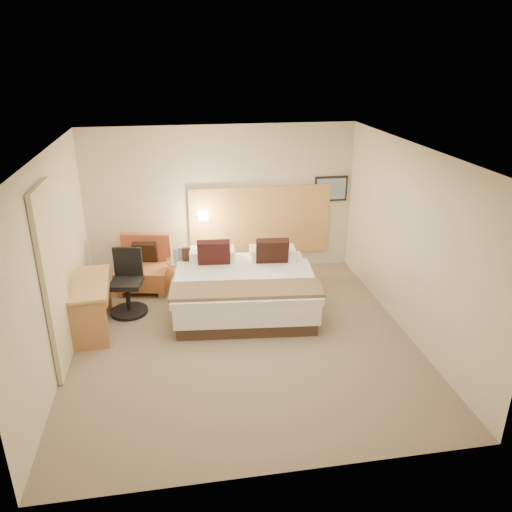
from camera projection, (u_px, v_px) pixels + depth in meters
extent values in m
cube|color=#796851|center=(242.00, 340.00, 7.17)|extent=(4.80, 5.00, 0.02)
cube|color=white|center=(240.00, 150.00, 6.14)|extent=(4.80, 5.00, 0.02)
cube|color=beige|center=(222.00, 201.00, 8.95)|extent=(4.80, 0.02, 2.70)
cube|color=beige|center=(280.00, 357.00, 4.37)|extent=(4.80, 0.02, 2.70)
cube|color=beige|center=(52.00, 264.00, 6.29)|extent=(0.02, 5.00, 2.70)
cube|color=beige|center=(410.00, 242.00, 7.03)|extent=(0.02, 5.00, 2.70)
cube|color=tan|center=(260.00, 221.00, 9.17)|extent=(2.60, 0.04, 1.30)
cube|color=black|center=(331.00, 189.00, 9.17)|extent=(0.62, 0.03, 0.47)
cube|color=#748BA0|center=(331.00, 189.00, 9.15)|extent=(0.54, 0.01, 0.39)
cylinder|color=white|center=(203.00, 214.00, 8.89)|extent=(0.02, 0.12, 0.02)
cube|color=#FFEDC6|center=(203.00, 215.00, 8.83)|extent=(0.15, 0.15, 0.15)
cube|color=beige|center=(54.00, 281.00, 6.12)|extent=(0.06, 0.90, 2.42)
cylinder|color=#8FA8DE|center=(176.00, 254.00, 8.29)|extent=(0.07, 0.07, 0.22)
cylinder|color=#8CABD8|center=(180.00, 253.00, 8.34)|extent=(0.07, 0.07, 0.22)
cube|color=#3A2017|center=(186.00, 254.00, 8.27)|extent=(0.14, 0.06, 0.24)
cube|color=#3D291E|center=(244.00, 300.00, 8.09)|extent=(2.23, 2.23, 0.19)
cube|color=white|center=(244.00, 286.00, 8.00)|extent=(2.30, 2.30, 0.32)
cube|color=white|center=(245.00, 282.00, 7.65)|extent=(2.31, 1.72, 0.11)
cube|color=white|center=(213.00, 254.00, 8.59)|extent=(0.77, 0.47, 0.19)
cube|color=silver|center=(271.00, 253.00, 8.66)|extent=(0.77, 0.47, 0.19)
cube|color=white|center=(212.00, 255.00, 8.30)|extent=(0.77, 0.47, 0.19)
cube|color=white|center=(273.00, 253.00, 8.36)|extent=(0.77, 0.47, 0.19)
cube|color=black|center=(214.00, 255.00, 8.07)|extent=(0.55, 0.33, 0.54)
cube|color=black|center=(272.00, 253.00, 8.13)|extent=(0.55, 0.33, 0.54)
cube|color=#C66728|center=(246.00, 290.00, 7.23)|extent=(2.26, 0.79, 0.05)
cube|color=#9D854A|center=(121.00, 294.00, 8.40)|extent=(0.10, 0.10, 0.11)
cube|color=#B57B55|center=(161.00, 294.00, 8.39)|extent=(0.10, 0.10, 0.11)
cube|color=tan|center=(130.00, 279.00, 8.96)|extent=(0.10, 0.10, 0.11)
cube|color=tan|center=(168.00, 279.00, 8.95)|extent=(0.10, 0.10, 0.11)
cube|color=#9F542A|center=(144.00, 275.00, 8.59)|extent=(1.00, 0.91, 0.32)
cube|color=#AA4B2D|center=(146.00, 247.00, 8.73)|extent=(0.87, 0.29, 0.49)
cube|color=black|center=(145.00, 253.00, 8.65)|extent=(0.44, 0.28, 0.42)
cylinder|color=silver|center=(184.00, 292.00, 8.57)|extent=(0.37, 0.37, 0.02)
cylinder|color=white|center=(183.00, 276.00, 8.45)|extent=(0.04, 0.04, 0.56)
cylinder|color=white|center=(182.00, 261.00, 8.34)|extent=(0.55, 0.55, 0.01)
cube|color=tan|center=(88.00, 284.00, 7.15)|extent=(0.65, 1.27, 0.04)
cube|color=#AF7344|center=(88.00, 327.00, 6.78)|extent=(0.52, 0.08, 0.73)
cube|color=#A16E3F|center=(94.00, 290.00, 7.82)|extent=(0.52, 0.08, 0.73)
cube|color=#C1834B|center=(92.00, 288.00, 7.20)|extent=(0.54, 1.18, 0.10)
cylinder|color=black|center=(130.00, 311.00, 7.89)|extent=(0.66, 0.66, 0.04)
cylinder|color=black|center=(128.00, 297.00, 7.79)|extent=(0.08, 0.08, 0.44)
cube|color=black|center=(127.00, 283.00, 7.70)|extent=(0.53, 0.53, 0.08)
cube|color=black|center=(128.00, 261.00, 7.79)|extent=(0.45, 0.12, 0.47)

